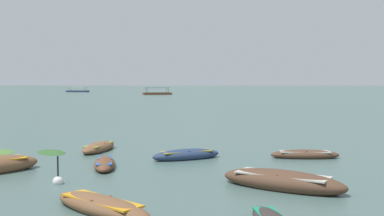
% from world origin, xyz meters
% --- Properties ---
extents(ground_plane, '(6000.00, 6000.00, 0.00)m').
position_xyz_m(ground_plane, '(0.00, 1500.00, 0.00)').
color(ground_plane, '#425B56').
extents(mountain_1, '(1391.07, 1391.07, 345.03)m').
position_xyz_m(mountain_1, '(-961.46, 2152.83, 172.52)').
color(mountain_1, '#4C5B56').
rests_on(mountain_1, ground).
extents(mountain_2, '(625.90, 625.90, 211.86)m').
position_xyz_m(mountain_2, '(-11.63, 2041.00, 105.93)').
color(mountain_2, slate).
rests_on(mountain_2, ground).
extents(rowboat_0, '(1.52, 3.23, 0.49)m').
position_xyz_m(rowboat_0, '(-3.67, 14.10, 0.16)').
color(rowboat_0, brown).
rests_on(rowboat_0, ground).
extents(rowboat_1, '(1.56, 3.52, 0.58)m').
position_xyz_m(rowboat_1, '(-5.11, 18.75, 0.18)').
color(rowboat_1, brown).
rests_on(rowboat_1, ground).
extents(rowboat_4, '(4.50, 3.41, 0.79)m').
position_xyz_m(rowboat_4, '(3.30, 10.58, 0.24)').
color(rowboat_4, '#4C3323').
rests_on(rowboat_4, ground).
extents(rowboat_7, '(3.52, 2.52, 0.60)m').
position_xyz_m(rowboat_7, '(-0.31, 16.41, 0.19)').
color(rowboat_7, navy).
rests_on(rowboat_7, ground).
extents(rowboat_10, '(3.30, 1.04, 0.50)m').
position_xyz_m(rowboat_10, '(5.37, 16.96, 0.16)').
color(rowboat_10, '#4C3323').
rests_on(rowboat_10, ground).
extents(rowboat_12, '(3.64, 3.16, 0.57)m').
position_xyz_m(rowboat_12, '(-2.15, 7.49, 0.18)').
color(rowboat_12, brown).
rests_on(rowboat_12, ground).
extents(ferry_1, '(9.95, 4.12, 2.54)m').
position_xyz_m(ferry_1, '(-57.80, 187.27, 0.45)').
color(ferry_1, navy).
rests_on(ferry_1, ground).
extents(ferry_2, '(10.02, 6.38, 2.54)m').
position_xyz_m(ferry_2, '(-17.45, 142.69, 0.45)').
color(ferry_2, brown).
rests_on(ferry_2, ground).
extents(mooring_buoy, '(0.38, 0.38, 1.11)m').
position_xyz_m(mooring_buoy, '(-4.57, 10.91, 0.10)').
color(mooring_buoy, silver).
rests_on(mooring_buoy, ground).
extents(weed_patch_1, '(2.44, 2.66, 0.14)m').
position_xyz_m(weed_patch_1, '(-7.43, 18.04, 0.00)').
color(weed_patch_1, '#2D5628').
rests_on(weed_patch_1, ground).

